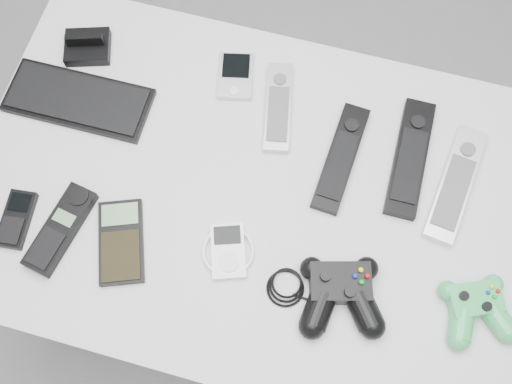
% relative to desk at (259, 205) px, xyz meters
% --- Properties ---
extents(floor, '(3.50, 3.50, 0.00)m').
position_rel_desk_xyz_m(floor, '(0.04, -0.04, -0.68)').
color(floor, slate).
rests_on(floor, ground).
extents(desk, '(1.12, 0.72, 0.75)m').
position_rel_desk_xyz_m(desk, '(0.00, 0.00, 0.00)').
color(desk, '#AFAEB1').
rests_on(desk, floor).
extents(pda_keyboard, '(0.29, 0.12, 0.02)m').
position_rel_desk_xyz_m(pda_keyboard, '(-0.40, 0.10, 0.07)').
color(pda_keyboard, black).
rests_on(pda_keyboard, desk).
extents(dock_bracket, '(0.11, 0.10, 0.05)m').
position_rel_desk_xyz_m(dock_bracket, '(-0.43, 0.22, 0.09)').
color(dock_bracket, black).
rests_on(dock_bracket, desk).
extents(pda, '(0.09, 0.12, 0.02)m').
position_rel_desk_xyz_m(pda, '(-0.11, 0.23, 0.07)').
color(pda, '#B1B1B8').
rests_on(pda, desk).
extents(remote_silver_a, '(0.09, 0.20, 0.02)m').
position_rel_desk_xyz_m(remote_silver_a, '(-0.01, 0.18, 0.08)').
color(remote_silver_a, '#B1B1B8').
rests_on(remote_silver_a, desk).
extents(remote_black_a, '(0.07, 0.23, 0.02)m').
position_rel_desk_xyz_m(remote_black_a, '(0.13, 0.11, 0.08)').
color(remote_black_a, black).
rests_on(remote_black_a, desk).
extents(remote_black_b, '(0.06, 0.25, 0.02)m').
position_rel_desk_xyz_m(remote_black_b, '(0.26, 0.14, 0.08)').
color(remote_black_b, black).
rests_on(remote_black_b, desk).
extents(remote_silver_b, '(0.09, 0.25, 0.02)m').
position_rel_desk_xyz_m(remote_silver_b, '(0.35, 0.11, 0.08)').
color(remote_silver_b, silver).
rests_on(remote_silver_b, desk).
extents(mobile_phone, '(0.06, 0.12, 0.02)m').
position_rel_desk_xyz_m(mobile_phone, '(-0.42, -0.17, 0.07)').
color(mobile_phone, black).
rests_on(mobile_phone, desk).
extents(cordless_handset, '(0.08, 0.18, 0.03)m').
position_rel_desk_xyz_m(cordless_handset, '(-0.33, -0.17, 0.08)').
color(cordless_handset, black).
rests_on(cordless_handset, desk).
extents(calculator, '(0.13, 0.18, 0.02)m').
position_rel_desk_xyz_m(calculator, '(-0.22, -0.16, 0.07)').
color(calculator, black).
rests_on(calculator, desk).
extents(mp3_player, '(0.12, 0.13, 0.02)m').
position_rel_desk_xyz_m(mp3_player, '(-0.02, -0.13, 0.07)').
color(mp3_player, silver).
rests_on(mp3_player, desk).
extents(controller_black, '(0.29, 0.22, 0.05)m').
position_rel_desk_xyz_m(controller_black, '(0.19, -0.15, 0.09)').
color(controller_black, black).
rests_on(controller_black, desk).
extents(controller_green, '(0.17, 0.17, 0.04)m').
position_rel_desk_xyz_m(controller_green, '(0.42, -0.11, 0.09)').
color(controller_green, green).
rests_on(controller_green, desk).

